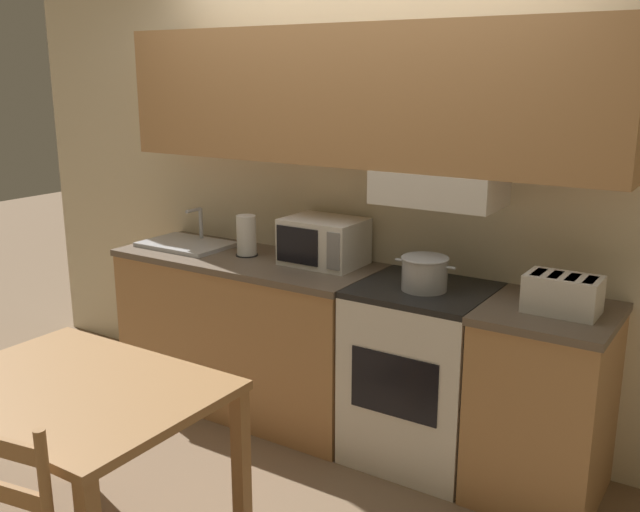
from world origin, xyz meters
The scene contains 11 objects.
ground_plane centered at (0.00, 0.00, 0.00)m, with size 16.00×16.00×0.00m, color #7F664C.
wall_back centered at (0.01, -0.07, 1.51)m, with size 5.12×0.38×2.55m.
lower_counter_main centered at (-0.61, -0.29, 0.45)m, with size 1.53×0.61×0.90m.
lower_counter_right_stub centered at (1.09, -0.29, 0.45)m, with size 0.57×0.61×0.90m.
stove_range centered at (0.48, -0.29, 0.45)m, with size 0.63×0.59×0.90m.
cooking_pot centered at (0.50, -0.33, 0.98)m, with size 0.31×0.23×0.16m.
microwave centered at (-0.16, -0.19, 1.02)m, with size 0.42×0.32×0.25m.
toaster centered at (1.13, -0.31, 0.98)m, with size 0.32×0.20×0.16m.
sink_basin centered at (-1.06, -0.29, 0.91)m, with size 0.52×0.36×0.22m.
paper_towel_roll centered at (-0.62, -0.27, 1.01)m, with size 0.13×0.13×0.23m.
dining_table centered at (-0.28, -1.74, 0.66)m, with size 1.08×0.80×0.76m.
Camera 1 is at (1.84, -3.31, 1.90)m, focal length 40.00 mm.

